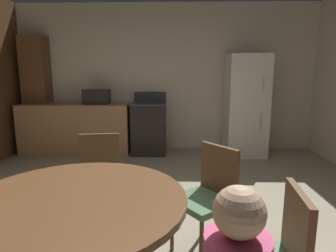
# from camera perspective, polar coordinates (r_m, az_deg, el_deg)

# --- Properties ---
(ground_plane) EXTENTS (14.00, 14.00, 0.00)m
(ground_plane) POSITION_cam_1_polar(r_m,az_deg,el_deg) (2.64, -2.49, -22.33)
(ground_plane) COLOR gray
(wall_back) EXTENTS (5.81, 0.12, 2.70)m
(wall_back) POSITION_cam_1_polar(r_m,az_deg,el_deg) (5.39, -0.36, 9.70)
(wall_back) COLOR beige
(wall_back) RESTS_ON ground
(kitchen_counter) EXTENTS (1.95, 0.60, 0.90)m
(kitchen_counter) POSITION_cam_1_polar(r_m,az_deg,el_deg) (5.39, -18.05, -0.45)
(kitchen_counter) COLOR #9E754C
(kitchen_counter) RESTS_ON ground
(pantry_column) EXTENTS (0.44, 0.36, 2.10)m
(pantry_column) POSITION_cam_1_polar(r_m,az_deg,el_deg) (5.78, -24.95, 5.80)
(pantry_column) COLOR brown
(pantry_column) RESTS_ON ground
(oven_range) EXTENTS (0.60, 0.60, 1.10)m
(oven_range) POSITION_cam_1_polar(r_m,az_deg,el_deg) (5.11, -3.86, -0.34)
(oven_range) COLOR black
(oven_range) RESTS_ON ground
(refrigerator) EXTENTS (0.68, 0.68, 1.76)m
(refrigerator) POSITION_cam_1_polar(r_m,az_deg,el_deg) (5.13, 15.51, 4.01)
(refrigerator) COLOR silver
(refrigerator) RESTS_ON ground
(microwave) EXTENTS (0.44, 0.32, 0.26)m
(microwave) POSITION_cam_1_polar(r_m,az_deg,el_deg) (5.20, -14.30, 5.81)
(microwave) COLOR black
(microwave) RESTS_ON kitchen_counter
(dining_table) EXTENTS (1.25, 1.25, 0.76)m
(dining_table) POSITION_cam_1_polar(r_m,az_deg,el_deg) (1.74, -18.23, -18.28)
(dining_table) COLOR brown
(dining_table) RESTS_ON ground
(chair_north) EXTENTS (0.45, 0.45, 0.87)m
(chair_north) POSITION_cam_1_polar(r_m,az_deg,el_deg) (2.74, -13.76, -9.59)
(chair_north) COLOR brown
(chair_north) RESTS_ON ground
(chair_northeast) EXTENTS (0.56, 0.56, 0.87)m
(chair_northeast) POSITION_cam_1_polar(r_m,az_deg,el_deg) (2.31, 8.27, -13.31)
(chair_northeast) COLOR brown
(chair_northeast) RESTS_ON ground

